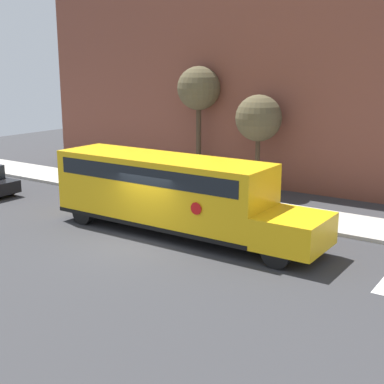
# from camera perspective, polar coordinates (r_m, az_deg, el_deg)

# --- Properties ---
(ground_plane) EXTENTS (60.00, 60.00, 0.00)m
(ground_plane) POSITION_cam_1_polar(r_m,az_deg,el_deg) (20.24, -5.65, -5.46)
(ground_plane) COLOR #333335
(sidewalk_strip) EXTENTS (44.00, 3.00, 0.15)m
(sidewalk_strip) POSITION_cam_1_polar(r_m,az_deg,el_deg) (25.32, 3.80, -1.35)
(sidewalk_strip) COLOR #B2ADA3
(sidewalk_strip) RESTS_ON ground
(building_backdrop) EXTENTS (32.00, 4.00, 11.14)m
(building_backdrop) POSITION_cam_1_polar(r_m,az_deg,el_deg) (30.28, 10.36, 11.43)
(building_backdrop) COLOR brown
(building_backdrop) RESTS_ON ground
(school_bus) EXTENTS (11.29, 2.57, 3.04)m
(school_bus) POSITION_cam_1_polar(r_m,az_deg,el_deg) (20.88, -2.30, 0.16)
(school_bus) COLOR yellow
(school_bus) RESTS_ON ground
(tree_near_sidewalk) EXTENTS (2.37, 2.37, 5.06)m
(tree_near_sidewalk) POSITION_cam_1_polar(r_m,az_deg,el_deg) (27.54, 7.12, 7.76)
(tree_near_sidewalk) COLOR #423323
(tree_near_sidewalk) RESTS_ON ground
(tree_far_sidewalk) EXTENTS (2.39, 2.39, 6.45)m
(tree_far_sidewalk) POSITION_cam_1_polar(r_m,az_deg,el_deg) (29.92, 0.72, 10.86)
(tree_far_sidewalk) COLOR #423323
(tree_far_sidewalk) RESTS_ON ground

